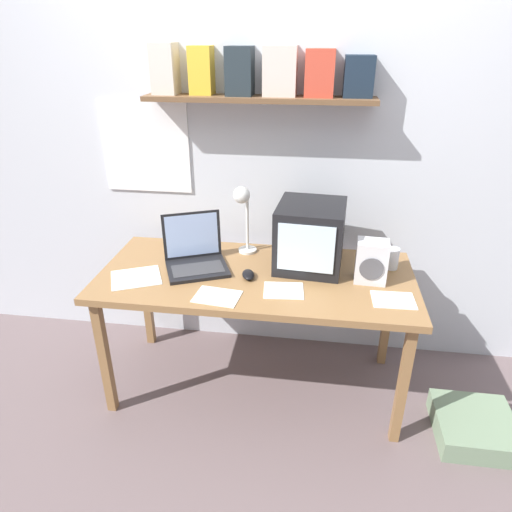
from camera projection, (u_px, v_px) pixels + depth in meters
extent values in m
plane|color=#685758|center=(256.00, 383.00, 2.61)|extent=(12.00, 12.00, 0.00)
cube|color=silver|center=(269.00, 136.00, 2.47)|extent=(5.60, 0.06, 2.60)
cube|color=white|center=(146.00, 148.00, 2.56)|extent=(0.50, 0.01, 0.50)
cube|color=brown|center=(259.00, 99.00, 2.28)|extent=(1.17, 0.18, 0.02)
cube|color=beige|center=(165.00, 69.00, 2.30)|extent=(0.12, 0.13, 0.24)
cube|color=gold|center=(201.00, 70.00, 2.29)|extent=(0.11, 0.11, 0.23)
cube|color=#202A30|center=(240.00, 71.00, 2.25)|extent=(0.13, 0.14, 0.23)
cube|color=beige|center=(280.00, 71.00, 2.23)|extent=(0.16, 0.13, 0.23)
cube|color=#C3412E|center=(320.00, 73.00, 2.21)|extent=(0.14, 0.13, 0.22)
cube|color=#172433|center=(359.00, 76.00, 2.19)|extent=(0.14, 0.12, 0.19)
cube|color=olive|center=(256.00, 277.00, 2.31)|extent=(1.58, 0.72, 0.03)
cube|color=olive|center=(104.00, 357.00, 2.29)|extent=(0.04, 0.05, 0.68)
cube|color=olive|center=(403.00, 386.00, 2.11)|extent=(0.04, 0.05, 0.68)
cube|color=olive|center=(147.00, 296.00, 2.82)|extent=(0.04, 0.05, 0.68)
cube|color=olive|center=(388.00, 315.00, 2.64)|extent=(0.04, 0.05, 0.68)
cube|color=black|center=(310.00, 236.00, 2.32)|extent=(0.36, 0.38, 0.33)
cube|color=silver|center=(306.00, 249.00, 2.16)|extent=(0.27, 0.03, 0.24)
cube|color=black|center=(197.00, 269.00, 2.33)|extent=(0.38, 0.35, 0.02)
cube|color=#38383A|center=(198.00, 269.00, 2.31)|extent=(0.29, 0.23, 0.00)
cube|color=black|center=(192.00, 235.00, 2.39)|extent=(0.29, 0.15, 0.25)
cube|color=#A7C1F1|center=(192.00, 235.00, 2.39)|extent=(0.26, 0.14, 0.22)
cylinder|color=silver|center=(248.00, 250.00, 2.53)|extent=(0.10, 0.10, 0.01)
cylinder|color=silver|center=(247.00, 221.00, 2.46)|extent=(0.02, 0.02, 0.33)
sphere|color=silver|center=(242.00, 195.00, 2.35)|extent=(0.09, 0.09, 0.09)
cylinder|color=white|center=(392.00, 258.00, 2.33)|extent=(0.07, 0.07, 0.11)
cylinder|color=orange|center=(392.00, 261.00, 2.34)|extent=(0.06, 0.06, 0.08)
cube|color=silver|center=(371.00, 261.00, 2.19)|extent=(0.16, 0.12, 0.21)
cylinder|color=#4C4C51|center=(371.00, 269.00, 2.14)|extent=(0.11, 0.01, 0.11)
ellipsoid|color=black|center=(248.00, 275.00, 2.26)|extent=(0.08, 0.12, 0.03)
cube|color=white|center=(284.00, 290.00, 2.15)|extent=(0.20, 0.17, 0.00)
cube|color=white|center=(217.00, 296.00, 2.10)|extent=(0.22, 0.17, 0.00)
cube|color=white|center=(393.00, 300.00, 2.07)|extent=(0.20, 0.15, 0.00)
cube|color=white|center=(136.00, 278.00, 2.26)|extent=(0.30, 0.29, 0.00)
cube|color=gray|center=(474.00, 427.00, 2.25)|extent=(0.37, 0.37, 0.11)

